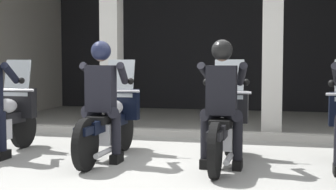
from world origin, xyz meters
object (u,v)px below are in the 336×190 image
motorcycle_far_left (1,120)px  police_officer_center_right (222,93)px  police_officer_center_left (102,91)px  motorcycle_center_right (225,125)px  motorcycle_center_left (110,122)px

motorcycle_far_left → police_officer_center_right: size_ratio=1.29×
police_officer_center_left → police_officer_center_right: size_ratio=1.00×
police_officer_center_right → motorcycle_center_right: bearing=86.9°
motorcycle_center_left → motorcycle_center_right: (1.57, 0.00, 0.00)m
motorcycle_center_left → police_officer_center_left: police_officer_center_left is taller
motorcycle_center_right → police_officer_center_left: bearing=-172.5°
motorcycle_far_left → motorcycle_center_left: 1.58m
police_officer_center_left → police_officer_center_right: 1.57m
motorcycle_far_left → police_officer_center_left: 1.63m
motorcycle_far_left → police_officer_center_right: bearing=1.9°
motorcycle_far_left → motorcycle_center_left: bearing=10.0°
motorcycle_center_left → motorcycle_center_right: 1.57m
motorcycle_center_right → police_officer_center_right: police_officer_center_right is taller
motorcycle_center_left → police_officer_center_left: size_ratio=1.29×
motorcycle_center_right → police_officer_center_right: bearing=-93.1°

